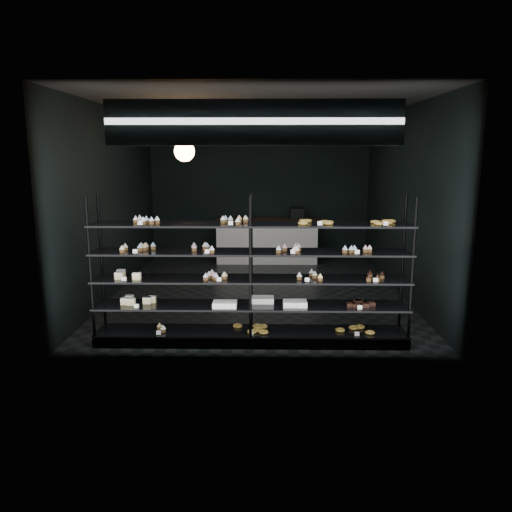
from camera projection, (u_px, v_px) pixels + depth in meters
name	position (u px, v px, depth m)	size (l,w,h in m)	color
room	(258.00, 202.00, 8.59)	(5.01, 6.01, 3.20)	black
display_shelf	(249.00, 296.00, 6.38)	(4.00, 0.50, 1.91)	black
signage	(254.00, 123.00, 5.49)	(3.30, 0.05, 0.50)	#0F0D41
pendant_lamp	(184.00, 151.00, 7.45)	(0.30, 0.30, 0.88)	black
service_counter	(267.00, 240.00, 11.25)	(2.32, 0.65, 1.23)	silver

